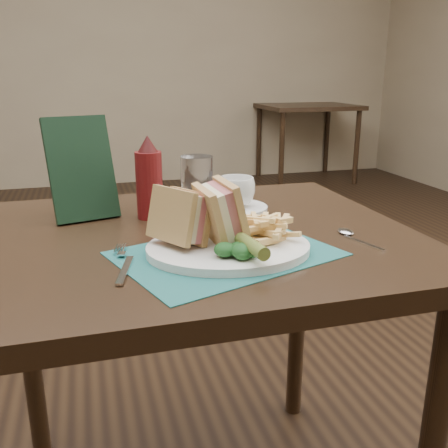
% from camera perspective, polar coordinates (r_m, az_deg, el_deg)
% --- Properties ---
extents(floor, '(7.00, 7.00, 0.00)m').
position_cam_1_polar(floor, '(1.82, -6.58, -18.92)').
color(floor, black).
rests_on(floor, ground).
extents(wall_back, '(6.00, 0.00, 6.00)m').
position_cam_1_polar(wall_back, '(5.08, -13.08, 4.53)').
color(wall_back, gray).
rests_on(wall_back, ground).
extents(table_main, '(0.90, 0.75, 0.75)m').
position_cam_1_polar(table_main, '(1.21, -3.11, -18.13)').
color(table_main, black).
rests_on(table_main, ground).
extents(table_bg_right, '(0.90, 0.75, 0.75)m').
position_cam_1_polar(table_bg_right, '(5.14, 9.36, 9.15)').
color(table_bg_right, black).
rests_on(table_bg_right, ground).
extents(placemat, '(0.44, 0.38, 0.00)m').
position_cam_1_polar(placemat, '(0.91, 0.23, -3.41)').
color(placemat, '#1C5957').
rests_on(placemat, table_main).
extents(plate, '(0.32, 0.27, 0.01)m').
position_cam_1_polar(plate, '(0.91, 0.51, -2.79)').
color(plate, white).
rests_on(plate, placemat).
extents(sandwich_half_a, '(0.12, 0.13, 0.11)m').
position_cam_1_polar(sandwich_half_a, '(0.89, -6.05, 0.69)').
color(sandwich_half_a, tan).
rests_on(sandwich_half_a, plate).
extents(sandwich_half_b, '(0.09, 0.12, 0.11)m').
position_cam_1_polar(sandwich_half_b, '(0.90, -1.62, 1.28)').
color(sandwich_half_b, tan).
rests_on(sandwich_half_b, plate).
extents(kale_garnish, '(0.11, 0.08, 0.03)m').
position_cam_1_polar(kale_garnish, '(0.85, 1.59, -2.87)').
color(kale_garnish, '#153C1A').
rests_on(kale_garnish, plate).
extents(pickle_spear, '(0.03, 0.12, 0.03)m').
position_cam_1_polar(pickle_spear, '(0.85, 2.88, -2.31)').
color(pickle_spear, '#576B28').
rests_on(pickle_spear, plate).
extents(fries_pile, '(0.18, 0.20, 0.05)m').
position_cam_1_polar(fries_pile, '(0.94, 4.42, -0.03)').
color(fries_pile, '#EDC476').
rests_on(fries_pile, plate).
extents(fork, '(0.07, 0.17, 0.01)m').
position_cam_1_polar(fork, '(0.87, -11.43, -4.17)').
color(fork, silver).
rests_on(fork, placemat).
extents(spoon, '(0.07, 0.15, 0.01)m').
position_cam_1_polar(spoon, '(1.02, 14.95, -1.52)').
color(spoon, silver).
rests_on(spoon, table_main).
extents(saucer, '(0.19, 0.19, 0.01)m').
position_cam_1_polar(saucer, '(1.19, 1.40, 1.83)').
color(saucer, white).
rests_on(saucer, table_main).
extents(coffee_cup, '(0.11, 0.11, 0.07)m').
position_cam_1_polar(coffee_cup, '(1.18, 1.42, 3.71)').
color(coffee_cup, white).
rests_on(coffee_cup, saucer).
extents(drinking_glass, '(0.09, 0.09, 0.13)m').
position_cam_1_polar(drinking_glass, '(1.18, -3.12, 4.63)').
color(drinking_glass, white).
rests_on(drinking_glass, table_main).
extents(ketchup_bottle, '(0.08, 0.08, 0.19)m').
position_cam_1_polar(ketchup_bottle, '(1.13, -8.57, 5.30)').
color(ketchup_bottle, '#580F10').
rests_on(ketchup_bottle, table_main).
extents(check_presenter, '(0.16, 0.12, 0.23)m').
position_cam_1_polar(check_presenter, '(1.15, -16.00, 6.10)').
color(check_presenter, black).
rests_on(check_presenter, table_main).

